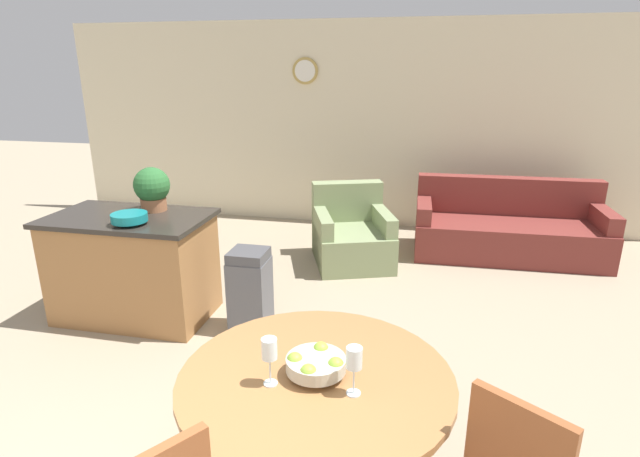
# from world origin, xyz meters

# --- Properties ---
(wall_back) EXTENTS (8.00, 0.09, 2.70)m
(wall_back) POSITION_xyz_m (-0.00, 5.97, 1.35)
(wall_back) COLOR beige
(wall_back) RESTS_ON ground_plane
(dining_table) EXTENTS (1.28, 1.28, 0.76)m
(dining_table) POSITION_xyz_m (0.61, 1.15, 0.58)
(dining_table) COLOR #9E6B3D
(dining_table) RESTS_ON ground_plane
(fruit_bowl) EXTENTS (0.28, 0.28, 0.11)m
(fruit_bowl) POSITION_xyz_m (0.61, 1.15, 0.82)
(fruit_bowl) COLOR #B7B29E
(fruit_bowl) RESTS_ON dining_table
(wine_glass_left) EXTENTS (0.07, 0.07, 0.23)m
(wine_glass_left) POSITION_xyz_m (0.43, 1.04, 0.92)
(wine_glass_left) COLOR silver
(wine_glass_left) RESTS_ON dining_table
(wine_glass_right) EXTENTS (0.07, 0.07, 0.23)m
(wine_glass_right) POSITION_xyz_m (0.80, 1.05, 0.92)
(wine_glass_right) COLOR silver
(wine_glass_right) RESTS_ON dining_table
(kitchen_island) EXTENTS (1.34, 0.80, 0.92)m
(kitchen_island) POSITION_xyz_m (-1.38, 2.80, 0.46)
(kitchen_island) COLOR #9E6B3D
(kitchen_island) RESTS_ON ground_plane
(teal_bowl) EXTENTS (0.28, 0.28, 0.09)m
(teal_bowl) POSITION_xyz_m (-1.22, 2.59, 0.98)
(teal_bowl) COLOR #147A7F
(teal_bowl) RESTS_ON kitchen_island
(potted_plant) EXTENTS (0.31, 0.31, 0.38)m
(potted_plant) POSITION_xyz_m (-1.24, 3.00, 1.12)
(potted_plant) COLOR #A36642
(potted_plant) RESTS_ON kitchen_island
(trash_bin) EXTENTS (0.31, 0.30, 0.71)m
(trash_bin) POSITION_xyz_m (-0.30, 2.76, 0.35)
(trash_bin) COLOR #56565B
(trash_bin) RESTS_ON ground_plane
(couch) EXTENTS (2.13, 0.92, 0.87)m
(couch) POSITION_xyz_m (2.02, 5.07, 0.29)
(couch) COLOR maroon
(couch) RESTS_ON ground_plane
(armchair) EXTENTS (1.06, 1.13, 0.85)m
(armchair) POSITION_xyz_m (0.28, 4.48, 0.29)
(armchair) COLOR gray
(armchair) RESTS_ON ground_plane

